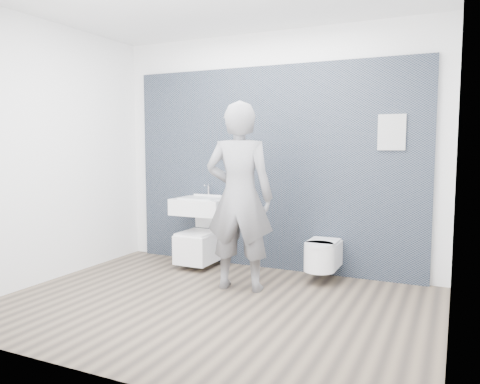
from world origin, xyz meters
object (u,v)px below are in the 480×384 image
at_px(toilet_square, 200,245).
at_px(visitor, 239,197).
at_px(washbasin, 202,206).
at_px(toilet_rounded, 322,255).

relative_size(toilet_square, visitor, 0.42).
height_order(washbasin, toilet_rounded, washbasin).
xyz_separation_m(toilet_square, visitor, (0.81, -0.60, 0.69)).
relative_size(toilet_rounded, visitor, 0.29).
bearing_deg(washbasin, toilet_rounded, -1.40).
bearing_deg(visitor, washbasin, -49.28).
bearing_deg(washbasin, toilet_square, -90.00).
height_order(toilet_rounded, visitor, visitor).
relative_size(washbasin, visitor, 0.34).
xyz_separation_m(washbasin, visitor, (0.81, -0.65, 0.21)).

